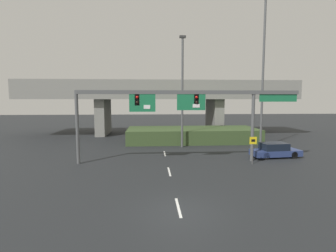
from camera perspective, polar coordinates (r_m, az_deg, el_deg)
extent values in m
plane|color=black|center=(13.52, 2.42, -17.85)|extent=(160.00, 160.00, 0.00)
cube|color=silver|center=(13.83, 2.26, -17.27)|extent=(0.14, 2.40, 0.01)
cube|color=silver|center=(19.99, 0.27, -9.88)|extent=(0.14, 2.40, 0.01)
cube|color=silver|center=(26.33, -0.73, -6.01)|extent=(0.14, 2.40, 0.01)
cube|color=silver|center=(32.76, -1.33, -3.65)|extent=(0.14, 2.40, 0.01)
cube|color=silver|center=(39.22, -1.74, -2.06)|extent=(0.14, 2.40, 0.01)
cylinder|color=#515456|center=(23.05, -19.14, -0.29)|extent=(0.28, 0.28, 6.17)
cylinder|color=#515456|center=(23.91, 17.94, -0.04)|extent=(0.28, 0.28, 6.17)
cube|color=#515456|center=(22.35, 4.80, 7.34)|extent=(18.86, 0.32, 0.32)
cube|color=black|center=(22.13, -6.74, 5.69)|extent=(0.40, 0.28, 0.95)
sphere|color=red|center=(21.95, -6.77, 6.24)|extent=(0.22, 0.22, 0.22)
sphere|color=black|center=(21.95, -6.75, 5.13)|extent=(0.22, 0.22, 0.22)
cube|color=black|center=(22.43, 6.15, 5.69)|extent=(0.40, 0.28, 0.95)
sphere|color=red|center=(22.26, 6.23, 6.24)|extent=(0.22, 0.22, 0.22)
sphere|color=black|center=(22.26, 6.22, 5.14)|extent=(0.22, 0.22, 0.22)
cube|color=#196B42|center=(22.01, -5.60, 5.02)|extent=(2.18, 0.08, 1.47)
cube|color=white|center=(21.96, -4.60, 4.16)|extent=(0.55, 0.03, 0.32)
cube|color=#196B42|center=(22.26, 5.08, 5.19)|extent=(2.41, 0.08, 1.35)
cube|color=white|center=(22.28, 6.17, 4.40)|extent=(0.60, 0.03, 0.30)
cube|color=#196B42|center=(24.62, 22.85, 5.64)|extent=(3.31, 0.07, 0.64)
cylinder|color=#4C4C4C|center=(23.01, 17.94, -5.05)|extent=(0.08, 0.08, 2.37)
cube|color=yellow|center=(22.83, 18.05, -3.02)|extent=(0.60, 0.03, 0.60)
cube|color=black|center=(22.81, 18.07, -3.02)|extent=(0.33, 0.01, 0.21)
cylinder|color=#515456|center=(30.86, 19.96, 10.32)|extent=(0.24, 0.24, 16.00)
cylinder|color=#515456|center=(29.36, 3.13, 7.05)|extent=(0.24, 0.24, 12.06)
cube|color=#333333|center=(30.11, 3.20, 18.83)|extent=(0.70, 0.36, 0.24)
cube|color=gray|center=(40.91, -1.87, 7.14)|extent=(40.82, 8.27, 1.82)
cube|color=gray|center=(37.03, -1.67, 9.38)|extent=(40.82, 0.40, 0.90)
cube|color=gray|center=(41.62, -13.88, 1.97)|extent=(1.40, 6.62, 5.41)
cube|color=gray|center=(42.18, 10.02, 2.10)|extent=(1.40, 6.62, 5.41)
cube|color=#384C28|center=(33.79, 5.27, -1.92)|extent=(16.42, 6.42, 1.71)
cube|color=navy|center=(26.66, 22.35, -5.37)|extent=(4.64, 2.23, 0.55)
cube|color=black|center=(26.46, 22.07, -4.12)|extent=(2.48, 1.83, 0.65)
cylinder|color=black|center=(28.07, 23.91, -5.12)|extent=(0.66, 0.29, 0.64)
cylinder|color=black|center=(26.81, 25.75, -5.70)|extent=(0.66, 0.29, 0.64)
cylinder|color=black|center=(26.64, 18.90, -5.50)|extent=(0.66, 0.29, 0.64)
cylinder|color=black|center=(25.32, 20.59, -6.15)|extent=(0.66, 0.29, 0.64)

